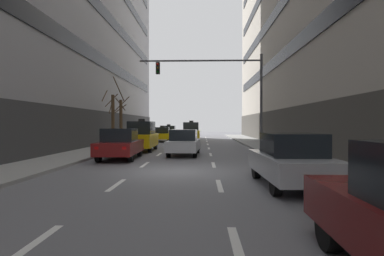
% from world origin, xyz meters
% --- Properties ---
extents(ground_plane, '(120.00, 120.00, 0.00)m').
position_xyz_m(ground_plane, '(0.00, 0.00, 0.00)').
color(ground_plane, slate).
extents(sidewalk_left, '(2.91, 80.00, 0.14)m').
position_xyz_m(sidewalk_left, '(-6.33, 0.00, 0.07)').
color(sidewalk_left, gray).
rests_on(sidewalk_left, ground).
extents(sidewalk_right, '(2.91, 80.00, 0.14)m').
position_xyz_m(sidewalk_right, '(6.33, 0.00, 0.07)').
color(sidewalk_right, gray).
rests_on(sidewalk_right, ground).
extents(lane_stripe_l1_s2, '(0.16, 2.00, 0.01)m').
position_xyz_m(lane_stripe_l1_s2, '(-1.63, -8.00, 0.00)').
color(lane_stripe_l1_s2, silver).
rests_on(lane_stripe_l1_s2, ground).
extents(lane_stripe_l1_s3, '(0.16, 2.00, 0.01)m').
position_xyz_m(lane_stripe_l1_s3, '(-1.63, -3.00, 0.00)').
color(lane_stripe_l1_s3, silver).
rests_on(lane_stripe_l1_s3, ground).
extents(lane_stripe_l1_s4, '(0.16, 2.00, 0.01)m').
position_xyz_m(lane_stripe_l1_s4, '(-1.63, 2.00, 0.00)').
color(lane_stripe_l1_s4, silver).
rests_on(lane_stripe_l1_s4, ground).
extents(lane_stripe_l1_s5, '(0.16, 2.00, 0.01)m').
position_xyz_m(lane_stripe_l1_s5, '(-1.63, 7.00, 0.00)').
color(lane_stripe_l1_s5, silver).
rests_on(lane_stripe_l1_s5, ground).
extents(lane_stripe_l1_s6, '(0.16, 2.00, 0.01)m').
position_xyz_m(lane_stripe_l1_s6, '(-1.63, 12.00, 0.00)').
color(lane_stripe_l1_s6, silver).
rests_on(lane_stripe_l1_s6, ground).
extents(lane_stripe_l1_s7, '(0.16, 2.00, 0.01)m').
position_xyz_m(lane_stripe_l1_s7, '(-1.63, 17.00, 0.00)').
color(lane_stripe_l1_s7, silver).
rests_on(lane_stripe_l1_s7, ground).
extents(lane_stripe_l1_s8, '(0.16, 2.00, 0.01)m').
position_xyz_m(lane_stripe_l1_s8, '(-1.63, 22.00, 0.00)').
color(lane_stripe_l1_s8, silver).
rests_on(lane_stripe_l1_s8, ground).
extents(lane_stripe_l1_s9, '(0.16, 2.00, 0.01)m').
position_xyz_m(lane_stripe_l1_s9, '(-1.63, 27.00, 0.00)').
color(lane_stripe_l1_s9, silver).
rests_on(lane_stripe_l1_s9, ground).
extents(lane_stripe_l1_s10, '(0.16, 2.00, 0.01)m').
position_xyz_m(lane_stripe_l1_s10, '(-1.63, 32.00, 0.00)').
color(lane_stripe_l1_s10, silver).
rests_on(lane_stripe_l1_s10, ground).
extents(lane_stripe_l2_s2, '(0.16, 2.00, 0.01)m').
position_xyz_m(lane_stripe_l2_s2, '(1.63, -8.00, 0.00)').
color(lane_stripe_l2_s2, silver).
rests_on(lane_stripe_l2_s2, ground).
extents(lane_stripe_l2_s3, '(0.16, 2.00, 0.01)m').
position_xyz_m(lane_stripe_l2_s3, '(1.63, -3.00, 0.00)').
color(lane_stripe_l2_s3, silver).
rests_on(lane_stripe_l2_s3, ground).
extents(lane_stripe_l2_s4, '(0.16, 2.00, 0.01)m').
position_xyz_m(lane_stripe_l2_s4, '(1.63, 2.00, 0.00)').
color(lane_stripe_l2_s4, silver).
rests_on(lane_stripe_l2_s4, ground).
extents(lane_stripe_l2_s5, '(0.16, 2.00, 0.01)m').
position_xyz_m(lane_stripe_l2_s5, '(1.63, 7.00, 0.00)').
color(lane_stripe_l2_s5, silver).
rests_on(lane_stripe_l2_s5, ground).
extents(lane_stripe_l2_s6, '(0.16, 2.00, 0.01)m').
position_xyz_m(lane_stripe_l2_s6, '(1.63, 12.00, 0.00)').
color(lane_stripe_l2_s6, silver).
rests_on(lane_stripe_l2_s6, ground).
extents(lane_stripe_l2_s7, '(0.16, 2.00, 0.01)m').
position_xyz_m(lane_stripe_l2_s7, '(1.63, 17.00, 0.00)').
color(lane_stripe_l2_s7, silver).
rests_on(lane_stripe_l2_s7, ground).
extents(lane_stripe_l2_s8, '(0.16, 2.00, 0.01)m').
position_xyz_m(lane_stripe_l2_s8, '(1.63, 22.00, 0.00)').
color(lane_stripe_l2_s8, silver).
rests_on(lane_stripe_l2_s8, ground).
extents(lane_stripe_l2_s9, '(0.16, 2.00, 0.01)m').
position_xyz_m(lane_stripe_l2_s9, '(1.63, 27.00, 0.00)').
color(lane_stripe_l2_s9, silver).
rests_on(lane_stripe_l2_s9, ground).
extents(lane_stripe_l2_s10, '(0.16, 2.00, 0.01)m').
position_xyz_m(lane_stripe_l2_s10, '(1.63, 32.00, 0.00)').
color(lane_stripe_l2_s10, silver).
rests_on(lane_stripe_l2_s10, ground).
extents(taxi_driving_0, '(1.85, 4.36, 2.28)m').
position_xyz_m(taxi_driving_0, '(-3.20, 9.46, 1.05)').
color(taxi_driving_0, black).
rests_on(taxi_driving_0, ground).
extents(taxi_driving_1, '(1.93, 4.52, 1.87)m').
position_xyz_m(taxi_driving_1, '(-3.23, 28.28, 0.83)').
color(taxi_driving_1, black).
rests_on(taxi_driving_1, ground).
extents(car_driving_2, '(2.04, 4.56, 1.69)m').
position_xyz_m(car_driving_2, '(-3.36, 4.20, 0.83)').
color(car_driving_2, black).
rests_on(car_driving_2, ground).
extents(taxi_driving_3, '(1.86, 4.35, 2.27)m').
position_xyz_m(taxi_driving_3, '(-0.06, 21.07, 1.04)').
color(taxi_driving_3, black).
rests_on(taxi_driving_3, ground).
extents(taxi_driving_4, '(1.92, 4.25, 1.74)m').
position_xyz_m(taxi_driving_4, '(-3.27, 21.62, 0.77)').
color(taxi_driving_4, black).
rests_on(taxi_driving_4, ground).
extents(car_driving_5, '(1.97, 4.31, 1.59)m').
position_xyz_m(car_driving_5, '(-0.02, 6.46, 0.78)').
color(car_driving_5, black).
rests_on(car_driving_5, ground).
extents(car_parked_1, '(1.94, 4.43, 1.64)m').
position_xyz_m(car_parked_1, '(3.83, -3.03, 0.81)').
color(car_parked_1, black).
rests_on(car_parked_1, ground).
extents(traffic_signal_0, '(8.73, 0.35, 6.73)m').
position_xyz_m(traffic_signal_0, '(2.72, 9.67, 4.80)').
color(traffic_signal_0, '#4C4C51').
rests_on(traffic_signal_0, sidewalk_right).
extents(street_tree_0, '(1.64, 1.79, 4.28)m').
position_xyz_m(street_tree_0, '(-6.07, 14.74, 2.23)').
color(street_tree_0, '#4C3823').
rests_on(street_tree_0, sidewalk_left).
extents(street_tree_1, '(1.60, 1.60, 5.47)m').
position_xyz_m(street_tree_1, '(-6.05, 12.21, 2.38)').
color(street_tree_1, '#4C3823').
rests_on(street_tree_1, sidewalk_left).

